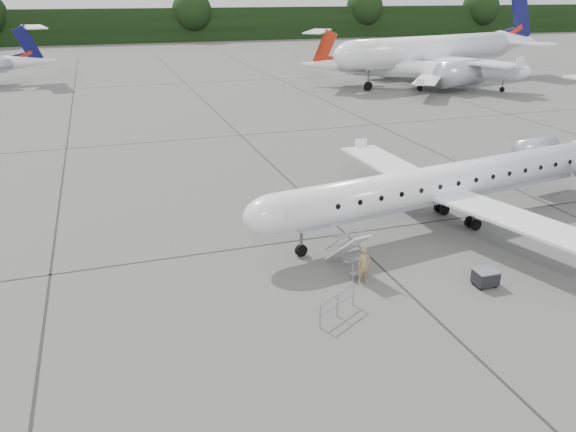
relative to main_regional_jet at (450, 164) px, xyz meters
name	(u,v)px	position (x,y,z in m)	size (l,w,h in m)	color
ground	(476,278)	(-2.15, -5.94, -3.41)	(320.00, 320.00, 0.00)	#5A5A57
treeline	(155,25)	(-2.15, 124.06, 0.59)	(260.00, 4.00, 8.00)	black
main_regional_jet	(450,164)	(0.00, 0.00, 0.00)	(26.59, 19.15, 6.82)	white
airstair	(347,249)	(-7.34, -3.38, -2.34)	(0.85, 2.43, 2.14)	white
passenger	(364,265)	(-7.13, -4.73, -2.56)	(0.62, 0.41, 1.70)	#997C53
safety_railing	(337,305)	(-9.32, -6.94, -2.91)	(2.20, 0.08, 1.00)	#92959A
baggage_cart	(485,277)	(-2.24, -6.69, -2.99)	(0.96, 0.78, 0.84)	black
bg_narrowbody	(434,36)	(26.45, 44.35, 2.93)	(35.32, 25.43, 12.68)	white
bg_regional_right	(430,61)	(23.49, 40.04, 0.20)	(27.48, 19.79, 7.21)	white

